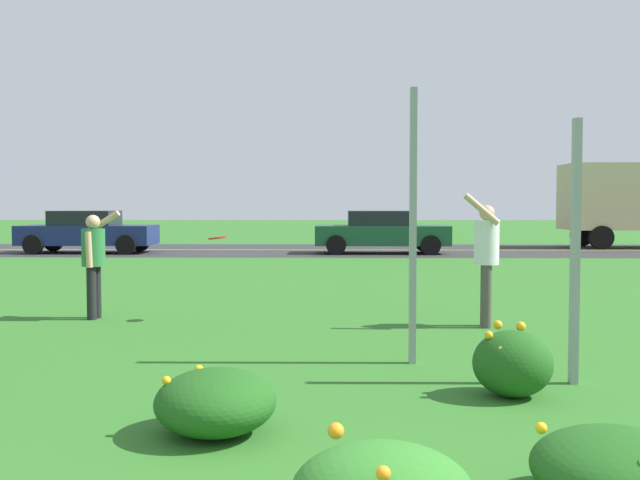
{
  "coord_description": "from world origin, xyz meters",
  "views": [
    {
      "loc": [
        0.14,
        -2.0,
        1.71
      ],
      "look_at": [
        -0.04,
        6.26,
        1.3
      ],
      "focal_mm": 41.88,
      "sensor_mm": 36.0,
      "label": 1
    }
  ],
  "objects_px": {
    "car_dark_green_center_right": "(381,232)",
    "sign_post_by_roadside": "(575,252)",
    "person_catcher_white_shirt": "(486,254)",
    "person_thrower_green_shirt": "(94,257)",
    "frisbee_red": "(217,238)",
    "car_navy_center_left": "(88,231)",
    "sign_post_near_path": "(413,226)"
  },
  "relations": [
    {
      "from": "car_dark_green_center_right",
      "to": "sign_post_by_roadside",
      "type": "bearing_deg",
      "value": -87.74
    },
    {
      "from": "person_catcher_white_shirt",
      "to": "car_dark_green_center_right",
      "type": "distance_m",
      "value": 15.06
    },
    {
      "from": "person_thrower_green_shirt",
      "to": "frisbee_red",
      "type": "height_order",
      "value": "person_thrower_green_shirt"
    },
    {
      "from": "person_catcher_white_shirt",
      "to": "car_navy_center_left",
      "type": "height_order",
      "value": "person_catcher_white_shirt"
    },
    {
      "from": "sign_post_by_roadside",
      "to": "person_catcher_white_shirt",
      "type": "distance_m",
      "value": 3.26
    },
    {
      "from": "sign_post_by_roadside",
      "to": "person_catcher_white_shirt",
      "type": "xyz_separation_m",
      "value": [
        -0.18,
        3.25,
        -0.24
      ]
    },
    {
      "from": "person_thrower_green_shirt",
      "to": "frisbee_red",
      "type": "xyz_separation_m",
      "value": [
        1.86,
        -0.16,
        0.29
      ]
    },
    {
      "from": "frisbee_red",
      "to": "car_dark_green_center_right",
      "type": "relative_size",
      "value": 0.06
    },
    {
      "from": "sign_post_near_path",
      "to": "sign_post_by_roadside",
      "type": "distance_m",
      "value": 1.7
    },
    {
      "from": "sign_post_near_path",
      "to": "car_navy_center_left",
      "type": "bearing_deg",
      "value": 118.2
    },
    {
      "from": "person_thrower_green_shirt",
      "to": "frisbee_red",
      "type": "relative_size",
      "value": 6.05
    },
    {
      "from": "sign_post_near_path",
      "to": "car_dark_green_center_right",
      "type": "xyz_separation_m",
      "value": [
        0.71,
        17.42,
        -0.72
      ]
    },
    {
      "from": "sign_post_near_path",
      "to": "car_dark_green_center_right",
      "type": "relative_size",
      "value": 0.65
    },
    {
      "from": "car_navy_center_left",
      "to": "sign_post_by_roadside",
      "type": "bearing_deg",
      "value": -59.5
    },
    {
      "from": "sign_post_by_roadside",
      "to": "car_dark_green_center_right",
      "type": "relative_size",
      "value": 0.56
    },
    {
      "from": "person_catcher_white_shirt",
      "to": "frisbee_red",
      "type": "height_order",
      "value": "person_catcher_white_shirt"
    },
    {
      "from": "sign_post_near_path",
      "to": "car_navy_center_left",
      "type": "xyz_separation_m",
      "value": [
        -9.34,
        17.42,
        -0.72
      ]
    },
    {
      "from": "car_navy_center_left",
      "to": "car_dark_green_center_right",
      "type": "bearing_deg",
      "value": 0.0
    },
    {
      "from": "sign_post_near_path",
      "to": "person_thrower_green_shirt",
      "type": "distance_m",
      "value": 5.33
    },
    {
      "from": "sign_post_near_path",
      "to": "frisbee_red",
      "type": "distance_m",
      "value": 3.79
    },
    {
      "from": "car_navy_center_left",
      "to": "car_dark_green_center_right",
      "type": "height_order",
      "value": "same"
    },
    {
      "from": "frisbee_red",
      "to": "person_thrower_green_shirt",
      "type": "bearing_deg",
      "value": 175.2
    },
    {
      "from": "sign_post_near_path",
      "to": "frisbee_red",
      "type": "relative_size",
      "value": 11.04
    },
    {
      "from": "sign_post_by_roadside",
      "to": "person_catcher_white_shirt",
      "type": "bearing_deg",
      "value": 93.19
    },
    {
      "from": "person_thrower_green_shirt",
      "to": "car_navy_center_left",
      "type": "distance_m",
      "value": 15.27
    },
    {
      "from": "frisbee_red",
      "to": "car_navy_center_left",
      "type": "height_order",
      "value": "car_navy_center_left"
    },
    {
      "from": "person_thrower_green_shirt",
      "to": "person_catcher_white_shirt",
      "type": "bearing_deg",
      "value": -6.04
    },
    {
      "from": "sign_post_near_path",
      "to": "car_navy_center_left",
      "type": "distance_m",
      "value": 19.77
    },
    {
      "from": "sign_post_near_path",
      "to": "car_navy_center_left",
      "type": "height_order",
      "value": "sign_post_near_path"
    },
    {
      "from": "sign_post_by_roadside",
      "to": "person_catcher_white_shirt",
      "type": "relative_size",
      "value": 1.35
    },
    {
      "from": "sign_post_by_roadside",
      "to": "frisbee_red",
      "type": "distance_m",
      "value": 5.42
    },
    {
      "from": "sign_post_near_path",
      "to": "person_thrower_green_shirt",
      "type": "relative_size",
      "value": 1.83
    }
  ]
}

